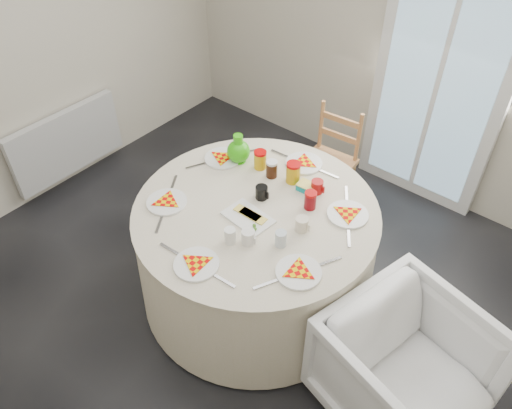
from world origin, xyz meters
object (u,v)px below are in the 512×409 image
Objects in this scene: table at (256,253)px; armchair at (407,367)px; radiator at (67,143)px; green_pitcher at (238,148)px; wooden_chair at (328,157)px.

armchair reaches higher than table.
table reaches higher than radiator.
radiator is 5.03× the size of green_pitcher.
radiator is at bearing 102.68° from armchair.
wooden_chair is (-0.15, 1.05, 0.09)m from table.
green_pitcher is (-1.53, 0.43, 0.48)m from armchair.
armchair reaches higher than radiator.
wooden_chair reaches higher than table.
table is 1.15m from armchair.
wooden_chair is at bearing 61.40° from armchair.
radiator is 2.16m from wooden_chair.
table is 7.71× the size of green_pitcher.
armchair is at bearing -47.19° from wooden_chair.
green_pitcher reaches higher than armchair.
green_pitcher is at bearing -112.65° from wooden_chair.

